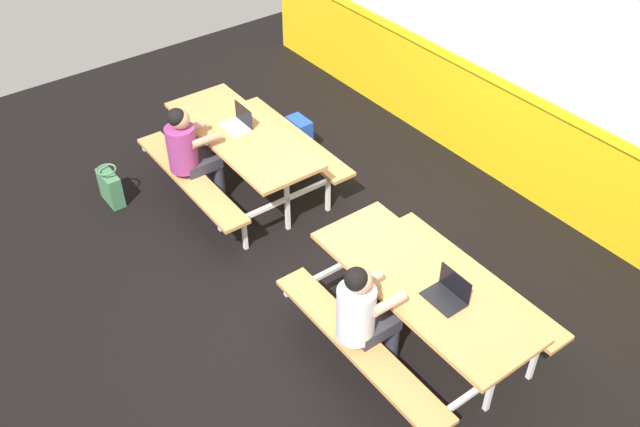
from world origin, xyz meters
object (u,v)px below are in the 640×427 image
object	(u,v)px
laptop_silver	(238,123)
laptop_dark	(448,294)
picnic_table_left	(242,146)
tote_bag_bright	(110,187)
satchel_spare	(300,136)
picnic_table_right	(421,297)
student_further	(364,312)
student_nearer	(190,149)

from	to	relation	value
laptop_silver	laptop_dark	xyz separation A→B (m)	(3.06, -0.01, 0.00)
picnic_table_left	laptop_dark	xyz separation A→B (m)	(2.95, 0.03, 0.21)
tote_bag_bright	satchel_spare	xyz separation A→B (m)	(0.44, 2.16, 0.02)
picnic_table_right	student_further	xyz separation A→B (m)	(-0.06, -0.56, 0.13)
student_nearer	laptop_dark	distance (m)	3.09
student_further	satchel_spare	bearing A→B (deg)	152.99
picnic_table_left	laptop_silver	xyz separation A→B (m)	(-0.11, 0.04, 0.21)
picnic_table_right	student_further	bearing A→B (deg)	-96.32
picnic_table_left	student_nearer	world-z (taller)	student_nearer
picnic_table_right	student_nearer	distance (m)	2.86
laptop_silver	tote_bag_bright	size ratio (longest dim) A/B	0.75
picnic_table_right	satchel_spare	world-z (taller)	picnic_table_right
picnic_table_right	laptop_silver	xyz separation A→B (m)	(-2.82, 0.05, 0.21)
student_further	picnic_table_right	bearing A→B (deg)	83.68
student_nearer	tote_bag_bright	world-z (taller)	student_nearer
laptop_dark	tote_bag_bright	size ratio (longest dim) A/B	0.75
satchel_spare	student_further	bearing A→B (deg)	-27.01
picnic_table_left	laptop_silver	distance (m)	0.24
picnic_table_right	tote_bag_bright	bearing A→B (deg)	-159.88
student_further	laptop_dark	size ratio (longest dim) A/B	3.74
picnic_table_left	satchel_spare	bearing A→B (deg)	104.50
picnic_table_right	laptop_silver	world-z (taller)	laptop_silver
picnic_table_right	tote_bag_bright	world-z (taller)	picnic_table_right
picnic_table_left	satchel_spare	xyz separation A→B (m)	(-0.23, 0.91, -0.36)
laptop_silver	student_nearer	bearing A→B (deg)	-88.19
student_further	tote_bag_bright	size ratio (longest dim) A/B	2.81
laptop_dark	student_nearer	bearing A→B (deg)	-169.17
laptop_silver	picnic_table_right	bearing A→B (deg)	-0.97
picnic_table_right	laptop_silver	distance (m)	2.83
picnic_table_right	student_further	size ratio (longest dim) A/B	1.67
student_further	laptop_silver	xyz separation A→B (m)	(-2.76, 0.60, 0.08)
picnic_table_right	laptop_dark	world-z (taller)	laptop_dark
picnic_table_right	laptop_dark	distance (m)	0.32
picnic_table_left	laptop_dark	world-z (taller)	laptop_dark
laptop_dark	satchel_spare	size ratio (longest dim) A/B	0.73
laptop_silver	tote_bag_bright	world-z (taller)	laptop_silver
picnic_table_left	satchel_spare	size ratio (longest dim) A/B	4.57
picnic_table_left	student_nearer	distance (m)	0.58
picnic_table_left	tote_bag_bright	xyz separation A→B (m)	(-0.68, -1.25, -0.38)
laptop_silver	laptop_dark	size ratio (longest dim) A/B	1.00
laptop_silver	satchel_spare	size ratio (longest dim) A/B	0.73
student_further	laptop_silver	world-z (taller)	student_further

